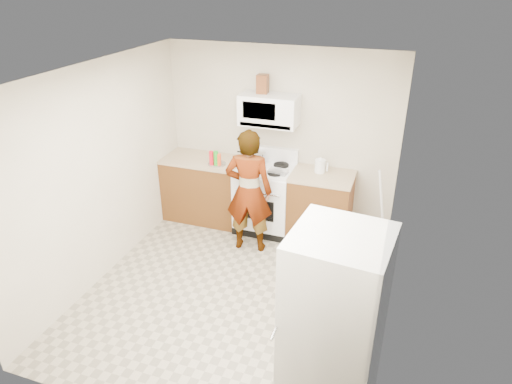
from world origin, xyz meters
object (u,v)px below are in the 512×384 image
at_px(microwave, 269,110).
at_px(kettle, 320,166).
at_px(gas_range, 265,197).
at_px(saucepan, 256,157).
at_px(fridge, 333,328).
at_px(person, 249,192).

bearing_deg(microwave, kettle, -3.08).
bearing_deg(kettle, microwave, 170.57).
distance_m(gas_range, saucepan, 0.58).
distance_m(fridge, saucepan, 3.20).
distance_m(microwave, saucepan, 0.70).
relative_size(person, saucepan, 6.56).
height_order(person, fridge, fridge).
distance_m(person, saucepan, 0.71).
relative_size(gas_range, fridge, 0.66).
relative_size(gas_range, kettle, 6.55).
xyz_separation_m(gas_range, kettle, (0.73, 0.09, 0.54)).
xyz_separation_m(microwave, kettle, (0.73, -0.04, -0.68)).
bearing_deg(gas_range, microwave, 90.00).
height_order(person, kettle, person).
bearing_deg(person, microwave, -101.42).
bearing_deg(saucepan, kettle, -1.40).
xyz_separation_m(kettle, saucepan, (-0.90, 0.02, 0.00)).
distance_m(gas_range, kettle, 0.91).
bearing_deg(fridge, kettle, 110.02).
xyz_separation_m(fridge, kettle, (-0.69, 2.75, 0.17)).
bearing_deg(person, gas_range, -102.20).
height_order(fridge, kettle, fridge).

